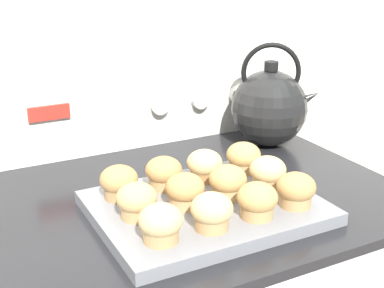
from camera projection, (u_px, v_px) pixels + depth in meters
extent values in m
cube|color=white|center=(112.00, 20.00, 1.18)|extent=(8.00, 0.05, 2.40)
cube|color=black|center=(179.00, 195.00, 1.00)|extent=(0.79, 0.61, 0.02)
cube|color=silver|center=(124.00, 105.00, 1.20)|extent=(0.77, 0.05, 0.19)
cube|color=#B72D23|center=(49.00, 113.00, 1.09)|extent=(0.09, 0.01, 0.03)
cylinder|color=silver|center=(160.00, 105.00, 1.20)|extent=(0.04, 0.02, 0.04)
cylinder|color=silver|center=(200.00, 100.00, 1.24)|extent=(0.04, 0.02, 0.04)
cylinder|color=silver|center=(238.00, 95.00, 1.29)|extent=(0.04, 0.02, 0.04)
cube|color=slate|center=(207.00, 207.00, 0.91)|extent=(0.37, 0.29, 0.02)
cylinder|color=tan|center=(161.00, 233.00, 0.78)|extent=(0.05, 0.05, 0.03)
ellipsoid|color=tan|center=(161.00, 220.00, 0.77)|extent=(0.07, 0.07, 0.05)
cylinder|color=tan|center=(212.00, 221.00, 0.81)|extent=(0.05, 0.05, 0.03)
ellipsoid|color=tan|center=(212.00, 208.00, 0.81)|extent=(0.07, 0.07, 0.05)
cylinder|color=tan|center=(257.00, 209.00, 0.85)|extent=(0.05, 0.05, 0.03)
ellipsoid|color=tan|center=(257.00, 197.00, 0.84)|extent=(0.07, 0.07, 0.05)
cylinder|color=tan|center=(295.00, 199.00, 0.89)|extent=(0.05, 0.05, 0.03)
ellipsoid|color=#B2844C|center=(296.00, 187.00, 0.88)|extent=(0.07, 0.07, 0.05)
cylinder|color=tan|center=(137.00, 210.00, 0.85)|extent=(0.05, 0.05, 0.03)
ellipsoid|color=tan|center=(137.00, 198.00, 0.84)|extent=(0.07, 0.07, 0.05)
cylinder|color=tan|center=(185.00, 199.00, 0.89)|extent=(0.05, 0.05, 0.03)
ellipsoid|color=#B2844C|center=(185.00, 187.00, 0.88)|extent=(0.07, 0.07, 0.05)
cylinder|color=tan|center=(227.00, 190.00, 0.92)|extent=(0.05, 0.05, 0.03)
ellipsoid|color=tan|center=(228.00, 179.00, 0.91)|extent=(0.07, 0.07, 0.05)
cylinder|color=tan|center=(267.00, 180.00, 0.96)|extent=(0.05, 0.05, 0.03)
ellipsoid|color=tan|center=(268.00, 170.00, 0.95)|extent=(0.07, 0.07, 0.05)
cylinder|color=#A37A4C|center=(119.00, 191.00, 0.92)|extent=(0.05, 0.05, 0.03)
ellipsoid|color=#B2844C|center=(119.00, 179.00, 0.91)|extent=(0.07, 0.07, 0.05)
cylinder|color=tan|center=(164.00, 181.00, 0.96)|extent=(0.05, 0.05, 0.03)
ellipsoid|color=#B2844C|center=(164.00, 170.00, 0.95)|extent=(0.07, 0.07, 0.05)
cylinder|color=olive|center=(204.00, 173.00, 0.99)|extent=(0.05, 0.05, 0.03)
ellipsoid|color=tan|center=(205.00, 163.00, 0.98)|extent=(0.07, 0.07, 0.05)
cylinder|color=tan|center=(243.00, 165.00, 1.03)|extent=(0.05, 0.05, 0.03)
ellipsoid|color=tan|center=(244.00, 155.00, 1.02)|extent=(0.07, 0.07, 0.05)
sphere|color=black|center=(269.00, 108.00, 1.21)|extent=(0.17, 0.17, 0.17)
cylinder|color=black|center=(271.00, 66.00, 1.18)|extent=(0.03, 0.03, 0.02)
cone|color=black|center=(305.00, 99.00, 1.20)|extent=(0.09, 0.07, 0.07)
torus|color=black|center=(271.00, 72.00, 1.18)|extent=(0.12, 0.08, 0.13)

